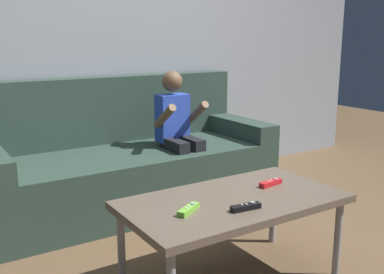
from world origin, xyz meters
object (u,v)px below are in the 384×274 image
(person_seated_on_couch, at_px, (179,129))
(game_remote_black_center, at_px, (245,207))
(game_remote_lime_far_corner, at_px, (189,209))
(couch, at_px, (128,163))
(coffee_table, at_px, (233,206))
(game_remote_red_near_edge, at_px, (271,183))

(person_seated_on_couch, bearing_deg, game_remote_black_center, -107.84)
(person_seated_on_couch, distance_m, game_remote_lime_far_corner, 1.26)
(couch, xyz_separation_m, game_remote_lime_far_corner, (-0.30, -1.28, 0.15))
(coffee_table, distance_m, game_remote_red_near_edge, 0.28)
(couch, distance_m, game_remote_lime_far_corner, 1.33)
(coffee_table, height_order, game_remote_red_near_edge, game_remote_red_near_edge)
(person_seated_on_couch, xyz_separation_m, coffee_table, (-0.34, -1.07, -0.14))
(person_seated_on_couch, height_order, game_remote_black_center, person_seated_on_couch)
(person_seated_on_couch, relative_size, coffee_table, 0.90)
(couch, xyz_separation_m, game_remote_red_near_edge, (0.24, -1.21, 0.15))
(coffee_table, relative_size, game_remote_lime_far_corner, 7.46)
(person_seated_on_couch, relative_size, game_remote_lime_far_corner, 6.69)
(game_remote_red_near_edge, bearing_deg, game_remote_lime_far_corner, -171.76)
(game_remote_red_near_edge, relative_size, game_remote_lime_far_corner, 1.03)
(person_seated_on_couch, bearing_deg, coffee_table, -107.90)
(couch, bearing_deg, game_remote_red_near_edge, -78.88)
(person_seated_on_couch, xyz_separation_m, game_remote_black_center, (-0.39, -1.21, -0.09))
(couch, distance_m, coffee_table, 1.26)
(person_seated_on_couch, xyz_separation_m, game_remote_red_near_edge, (-0.07, -1.02, -0.09))
(couch, height_order, coffee_table, couch)
(game_remote_red_near_edge, height_order, game_remote_black_center, same)
(game_remote_red_near_edge, relative_size, game_remote_black_center, 1.00)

